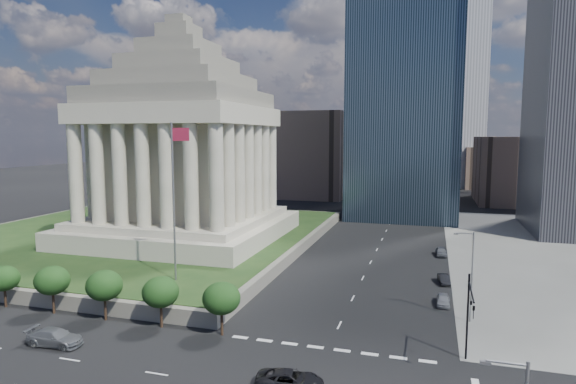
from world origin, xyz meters
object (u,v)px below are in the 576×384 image
at_px(suv_grey, 55,337).
at_px(parked_sedan_near, 443,300).
at_px(war_memorial, 182,129).
at_px(flagpole, 175,193).
at_px(traffic_signal_ne, 470,310).
at_px(parked_sedan_mid, 444,279).
at_px(parked_sedan_far, 441,252).
at_px(pickup_truck, 290,380).
at_px(street_lamp_north, 470,271).

height_order(suv_grey, parked_sedan_near, suv_grey).
distance_m(war_memorial, flagpole, 28.16).
bearing_deg(suv_grey, flagpole, -15.81).
bearing_deg(suv_grey, traffic_signal_ne, -83.66).
distance_m(parked_sedan_mid, parked_sedan_far, 16.10).
relative_size(traffic_signal_ne, pickup_truck, 1.46).
bearing_deg(street_lamp_north, parked_sedan_far, 94.63).
bearing_deg(suv_grey, pickup_truck, -96.46).
xyz_separation_m(street_lamp_north, pickup_truck, (-14.68, -19.15, -4.90)).
relative_size(street_lamp_north, parked_sedan_mid, 2.68).
xyz_separation_m(flagpole, suv_grey, (-3.69, -16.90, -12.30)).
height_order(traffic_signal_ne, suv_grey, traffic_signal_ne).
relative_size(traffic_signal_ne, suv_grey, 1.43).
distance_m(war_memorial, street_lamp_north, 54.92).
bearing_deg(flagpole, parked_sedan_far, 43.17).
xyz_separation_m(war_memorial, pickup_truck, (32.65, -42.15, -20.64)).
distance_m(flagpole, traffic_signal_ne, 36.69).
bearing_deg(street_lamp_north, suv_grey, -155.26).
height_order(traffic_signal_ne, parked_sedan_near, traffic_signal_ne).
distance_m(pickup_truck, suv_grey, 24.20).
bearing_deg(traffic_signal_ne, flagpole, 163.29).
bearing_deg(street_lamp_north, parked_sedan_near, 118.60).
relative_size(pickup_truck, parked_sedan_near, 1.43).
height_order(war_memorial, parked_sedan_mid, war_memorial).
relative_size(street_lamp_north, parked_sedan_near, 2.62).
bearing_deg(war_memorial, flagpole, -63.11).
bearing_deg(war_memorial, parked_sedan_far, 8.51).
bearing_deg(parked_sedan_mid, pickup_truck, -118.84).
bearing_deg(street_lamp_north, pickup_truck, -127.48).
height_order(war_memorial, street_lamp_north, war_memorial).
distance_m(flagpole, street_lamp_north, 35.95).
relative_size(pickup_truck, parked_sedan_mid, 1.47).
bearing_deg(parked_sedan_mid, parked_sedan_far, 82.28).
distance_m(flagpole, parked_sedan_near, 35.37).
bearing_deg(flagpole, parked_sedan_mid, 23.99).
bearing_deg(parked_sedan_near, suv_grey, -147.99).
xyz_separation_m(flagpole, traffic_signal_ne, (34.33, -10.30, -7.86)).
relative_size(suv_grey, parked_sedan_mid, 1.49).
xyz_separation_m(pickup_truck, parked_sedan_mid, (12.39, 32.77, -0.15)).
bearing_deg(parked_sedan_far, pickup_truck, -107.53).
distance_m(parked_sedan_near, parked_sedan_far, 25.05).
bearing_deg(suv_grey, parked_sedan_near, -61.63).
height_order(parked_sedan_near, parked_sedan_mid, parked_sedan_near).
xyz_separation_m(parked_sedan_near, parked_sedan_mid, (0.25, 8.95, -0.04)).
relative_size(street_lamp_north, suv_grey, 1.79).
bearing_deg(war_memorial, parked_sedan_near, -22.26).
height_order(flagpole, parked_sedan_mid, flagpole).
bearing_deg(suv_grey, street_lamp_north, -68.76).
bearing_deg(pickup_truck, street_lamp_north, -46.22).
xyz_separation_m(street_lamp_north, parked_sedan_far, (-2.41, 29.72, -4.92)).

